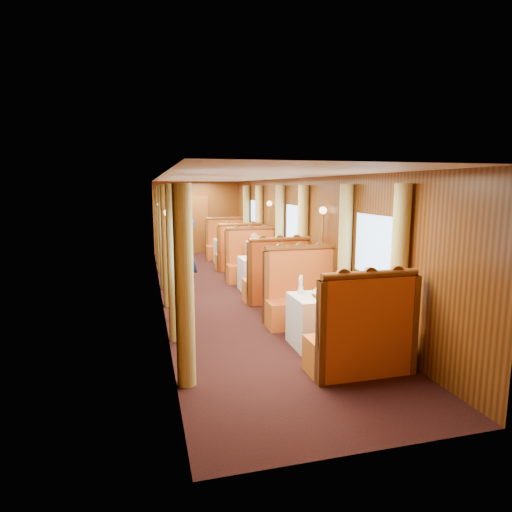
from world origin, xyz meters
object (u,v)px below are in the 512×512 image
object	(u,v)px
banquette_mid_fwd	(277,281)
teapot_back	(321,291)
fruit_plate	(352,294)
tea_tray	(324,297)
banquette_near_aft	(303,300)
table_near	(327,320)
table_far	(232,251)
banquette_far_aft	(226,246)
table_mid	(263,274)
steward	(187,255)
banquette_near_fwd	(361,341)
banquette_far_fwd	(240,255)
passenger	(255,253)
rose_vase_mid	(262,250)
banquette_mid_aft	(252,264)
teapot_right	(331,293)
teapot_left	(319,293)
rose_vase_far	(231,234)

from	to	relation	value
banquette_mid_fwd	teapot_back	bearing A→B (deg)	-92.51
fruit_plate	tea_tray	bearing A→B (deg)	178.14
banquette_near_aft	table_near	bearing A→B (deg)	-90.00
table_far	table_near	bearing A→B (deg)	-90.00
banquette_mid_fwd	banquette_far_aft	world-z (taller)	same
table_near	table_far	bearing A→B (deg)	90.00
table_near	table_far	xyz separation A→B (m)	(0.00, 7.00, 0.00)
table_mid	steward	world-z (taller)	steward
banquette_near_fwd	steward	world-z (taller)	steward
banquette_near_fwd	table_mid	distance (m)	4.51
banquette_far_fwd	passenger	size ratio (longest dim) A/B	1.76
banquette_near_fwd	banquette_mid_fwd	bearing A→B (deg)	90.00
banquette_near_fwd	rose_vase_mid	world-z (taller)	banquette_near_fwd
fruit_plate	steward	size ratio (longest dim) A/B	0.13
table_near	banquette_mid_aft	distance (m)	4.51
table_mid	fruit_plate	distance (m)	3.63
teapot_right	rose_vase_mid	size ratio (longest dim) A/B	0.45
table_far	passenger	xyz separation A→B (m)	(-0.00, -2.72, 0.37)
table_far	passenger	distance (m)	2.74
table_near	banquette_near_fwd	distance (m)	1.02
teapot_left	passenger	distance (m)	4.40
banquette_far_fwd	tea_tray	bearing A→B (deg)	-90.88
banquette_mid_aft	teapot_right	bearing A→B (deg)	-90.23
banquette_mid_fwd	rose_vase_mid	size ratio (longest dim) A/B	3.72
banquette_far_aft	teapot_right	size ratio (longest dim) A/B	8.20
tea_tray	teapot_right	size ratio (longest dim) A/B	2.08
rose_vase_mid	steward	size ratio (longest dim) A/B	0.22
teapot_left	teapot_right	world-z (taller)	teapot_left
table_near	rose_vase_far	size ratio (longest dim) A/B	2.92
teapot_right	teapot_left	bearing A→B (deg)	145.90
table_far	banquette_mid_fwd	bearing A→B (deg)	-90.00
banquette_far_aft	rose_vase_mid	distance (m)	4.54
banquette_near_aft	banquette_far_aft	bearing A→B (deg)	90.00
banquette_mid_fwd	table_far	world-z (taller)	banquette_mid_fwd
teapot_back	steward	xyz separation A→B (m)	(-1.55, 3.80, -0.01)
banquette_near_aft	teapot_back	world-z (taller)	banquette_near_aft
banquette_mid_aft	rose_vase_far	xyz separation A→B (m)	(-0.03, 2.46, 0.50)
banquette_far_aft	teapot_left	world-z (taller)	banquette_far_aft
banquette_far_aft	teapot_back	distance (m)	8.00
passenger	rose_vase_mid	bearing A→B (deg)	-91.84
teapot_back	rose_vase_mid	distance (m)	3.48
table_far	steward	world-z (taller)	steward
teapot_back	passenger	xyz separation A→B (m)	(0.11, 4.26, -0.08)
table_mid	rose_vase_mid	bearing A→B (deg)	173.97
banquette_near_fwd	table_near	bearing A→B (deg)	90.00
banquette_mid_aft	teapot_back	xyz separation A→B (m)	(-0.11, -4.49, 0.40)
banquette_far_aft	teapot_back	size ratio (longest dim) A/B	7.69
banquette_near_aft	banquette_mid_fwd	size ratio (longest dim) A/B	1.00
banquette_near_fwd	banquette_mid_fwd	distance (m)	3.50
teapot_right	rose_vase_far	xyz separation A→B (m)	(-0.01, 7.12, 0.11)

